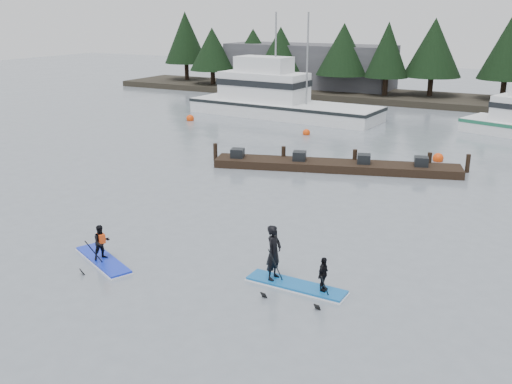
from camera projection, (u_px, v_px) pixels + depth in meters
The scene contains 11 objects.
ground at pixel (171, 271), 19.02m from camera, with size 160.00×160.00×0.00m, color slate.
far_shore at pixel (435, 100), 54.18m from camera, with size 70.00×8.00×0.60m, color #2D281E.
treeline at pixel (435, 103), 54.27m from camera, with size 60.00×4.00×8.00m, color black, non-canonical shape.
waterfront_building at pixel (309, 68), 61.54m from camera, with size 18.00×6.00×5.00m, color #4C4C51.
fishing_boat_large at pixel (278, 108), 47.37m from camera, with size 16.35×5.56×9.26m.
floating_dock at pixel (336, 166), 31.18m from camera, with size 13.28×1.77×0.44m, color black.
buoy_b at pixel (306, 135), 40.20m from camera, with size 0.53×0.53×0.53m, color #E5410B.
buoy_a at pixel (190, 121), 45.46m from camera, with size 0.61×0.61×0.61m, color #E5410B.
buoy_d at pixel (438, 161), 33.07m from camera, with size 0.62×0.62×0.62m, color #E5410B.
paddleboard_solo at pixel (102, 250), 19.59m from camera, with size 3.10×1.95×1.81m.
paddleboard_duo at pixel (289, 266), 17.81m from camera, with size 3.23×1.11×2.44m.
Camera 1 is at (10.74, -13.91, 8.24)m, focal length 40.00 mm.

